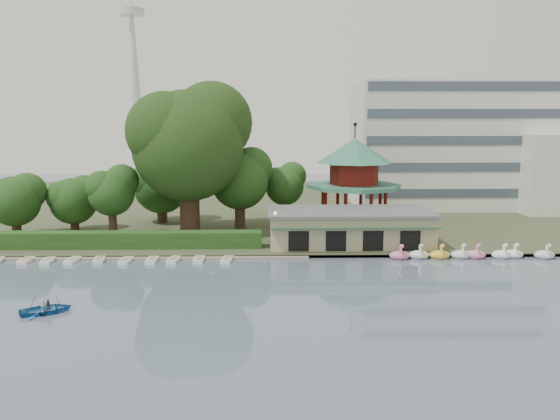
{
  "coord_description": "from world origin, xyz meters",
  "views": [
    {
      "loc": [
        0.82,
        -38.95,
        14.31
      ],
      "look_at": [
        2.0,
        18.0,
        5.0
      ],
      "focal_mm": 35.0,
      "sensor_mm": 36.0,
      "label": 1
    }
  ],
  "objects_px": {
    "dock": "(147,257)",
    "big_tree": "(190,138)",
    "pavilion": "(354,174)",
    "rowboat_with_passengers": "(46,306)",
    "boathouse": "(349,227)"
  },
  "relations": [
    {
      "from": "dock",
      "to": "rowboat_with_passengers",
      "type": "height_order",
      "value": "rowboat_with_passengers"
    },
    {
      "from": "dock",
      "to": "big_tree",
      "type": "xyz_separation_m",
      "value": [
        3.18,
        11.02,
        12.14
      ]
    },
    {
      "from": "dock",
      "to": "boathouse",
      "type": "distance_m",
      "value": 22.62
    },
    {
      "from": "pavilion",
      "to": "rowboat_with_passengers",
      "type": "height_order",
      "value": "pavilion"
    },
    {
      "from": "pavilion",
      "to": "big_tree",
      "type": "relative_size",
      "value": 0.72
    },
    {
      "from": "rowboat_with_passengers",
      "to": "boathouse",
      "type": "bearing_deg",
      "value": 39.15
    },
    {
      "from": "dock",
      "to": "pavilion",
      "type": "bearing_deg",
      "value": 31.66
    },
    {
      "from": "pavilion",
      "to": "rowboat_with_passengers",
      "type": "xyz_separation_m",
      "value": [
        -28.04,
        -31.22,
        -6.94
      ]
    },
    {
      "from": "big_tree",
      "to": "rowboat_with_passengers",
      "type": "bearing_deg",
      "value": -104.74
    },
    {
      "from": "boathouse",
      "to": "big_tree",
      "type": "bearing_deg",
      "value": 161.64
    },
    {
      "from": "boathouse",
      "to": "big_tree",
      "type": "relative_size",
      "value": 0.99
    },
    {
      "from": "big_tree",
      "to": "rowboat_with_passengers",
      "type": "relative_size",
      "value": 3.01
    },
    {
      "from": "dock",
      "to": "big_tree",
      "type": "relative_size",
      "value": 1.81
    },
    {
      "from": "dock",
      "to": "boathouse",
      "type": "bearing_deg",
      "value": 12.24
    },
    {
      "from": "rowboat_with_passengers",
      "to": "dock",
      "type": "bearing_deg",
      "value": 76.19
    }
  ]
}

